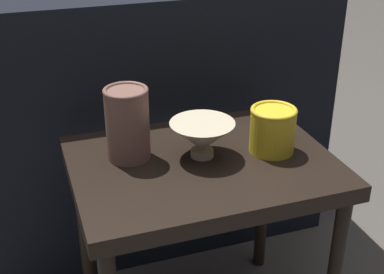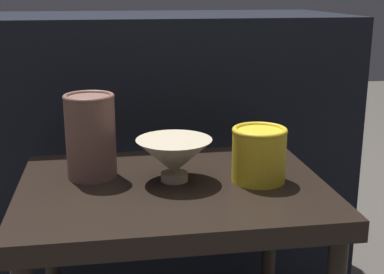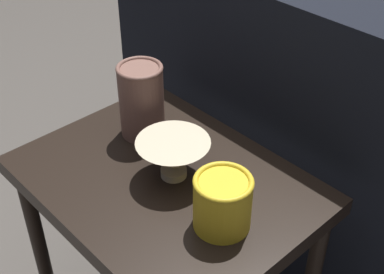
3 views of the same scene
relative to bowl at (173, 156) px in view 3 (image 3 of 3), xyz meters
name	(u,v)px [view 3 (image 3 of 3)]	position (x,y,z in m)	size (l,w,h in m)	color
table	(167,202)	(-0.01, -0.02, -0.12)	(0.61, 0.46, 0.54)	black
couch_backdrop	(318,120)	(-0.01, 0.54, -0.17)	(1.12, 0.50, 0.84)	black
bowl	(173,156)	(0.00, 0.00, 0.00)	(0.15, 0.15, 0.09)	#C1B293
vase_textured_left	(141,100)	(-0.16, 0.05, 0.04)	(0.10, 0.10, 0.17)	brown
vase_colorful_right	(223,202)	(0.17, -0.03, 0.01)	(0.11, 0.11, 0.11)	gold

